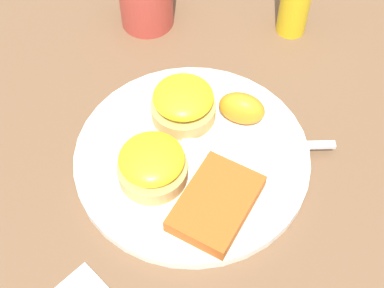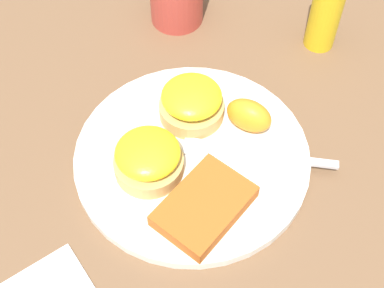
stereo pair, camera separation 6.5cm
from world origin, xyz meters
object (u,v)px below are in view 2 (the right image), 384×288
at_px(fork, 250,155).
at_px(condiment_bottle, 328,6).
at_px(sandwich_benedict_right, 148,159).
at_px(sandwich_benedict_left, 192,103).
at_px(hashbrown_patty, 204,206).
at_px(orange_wedge, 249,115).

height_order(fork, condiment_bottle, condiment_bottle).
bearing_deg(sandwich_benedict_right, condiment_bottle, 7.00).
distance_m(sandwich_benedict_left, fork, 0.10).
bearing_deg(sandwich_benedict_left, condiment_bottle, 0.83).
xyz_separation_m(sandwich_benedict_left, hashbrown_patty, (-0.07, -0.12, -0.01)).
bearing_deg(condiment_bottle, hashbrown_patty, -158.31).
height_order(sandwich_benedict_right, condiment_bottle, condiment_bottle).
bearing_deg(fork, sandwich_benedict_right, 152.19).
height_order(sandwich_benedict_left, condiment_bottle, condiment_bottle).
bearing_deg(orange_wedge, hashbrown_patty, -152.46).
height_order(sandwich_benedict_left, hashbrown_patty, sandwich_benedict_left).
xyz_separation_m(sandwich_benedict_left, orange_wedge, (0.05, -0.06, -0.00)).
distance_m(orange_wedge, condiment_bottle, 0.21).
bearing_deg(hashbrown_patty, sandwich_benedict_left, 58.57).
bearing_deg(orange_wedge, fork, -127.32).
distance_m(sandwich_benedict_right, hashbrown_patty, 0.09).
bearing_deg(hashbrown_patty, orange_wedge, 27.54).
xyz_separation_m(sandwich_benedict_right, hashbrown_patty, (0.02, -0.08, -0.01)).
height_order(sandwich_benedict_left, orange_wedge, sandwich_benedict_left).
relative_size(hashbrown_patty, condiment_bottle, 0.79).
distance_m(sandwich_benedict_left, orange_wedge, 0.07).
bearing_deg(orange_wedge, sandwich_benedict_right, 171.16).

